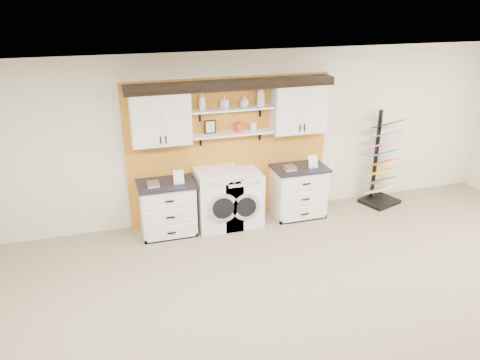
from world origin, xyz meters
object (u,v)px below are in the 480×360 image
object	(u,v)px
dryer	(240,198)
sample_rack	(381,175)
base_cabinet_left	(167,208)
washer	(218,199)
base_cabinet_right	(298,191)

from	to	relation	value
dryer	sample_rack	xyz separation A→B (m)	(2.69, 0.04, 0.08)
sample_rack	base_cabinet_left	bearing A→B (deg)	161.04
base_cabinet_left	washer	xyz separation A→B (m)	(0.83, -0.00, 0.05)
washer	dryer	xyz separation A→B (m)	(0.38, 0.00, -0.03)
base_cabinet_left	dryer	world-z (taller)	dryer
base_cabinet_left	sample_rack	size ratio (longest dim) A/B	0.52
base_cabinet_left	base_cabinet_right	distance (m)	2.26
base_cabinet_right	base_cabinet_left	bearing A→B (deg)	180.00
washer	sample_rack	distance (m)	3.08
dryer	sample_rack	size ratio (longest dim) A/B	0.53
washer	base_cabinet_right	bearing A→B (deg)	0.14
base_cabinet_left	dryer	bearing A→B (deg)	-0.16
base_cabinet_right	sample_rack	bearing A→B (deg)	1.21
base_cabinet_left	dryer	size ratio (longest dim) A/B	0.98
dryer	washer	bearing A→B (deg)	-180.00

